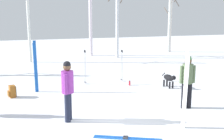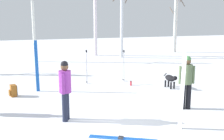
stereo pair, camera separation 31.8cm
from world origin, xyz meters
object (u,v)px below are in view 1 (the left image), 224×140
(person_2, at_px, (68,87))
(ski_poles_1, at_px, (122,65))
(birch_tree_4, at_px, (170,16))
(birch_tree_5, at_px, (171,4))
(birch_tree_1, at_px, (28,15))
(ski_poles_0, at_px, (85,66))
(dog, at_px, (169,78))
(ski_pair_planted_1, at_px, (185,91))
(birch_tree_3, at_px, (117,15))
(ski_pair_lying_0, at_px, (127,138))
(person_1, at_px, (187,78))
(ski_pair_planted_0, at_px, (36,67))
(backpack_0, at_px, (12,92))
(birch_tree_2, at_px, (90,9))
(water_bottle_0, at_px, (130,83))

(person_2, height_order, ski_poles_1, person_2)
(birch_tree_4, height_order, birch_tree_5, birch_tree_5)
(birch_tree_1, distance_m, birch_tree_4, 11.34)
(ski_poles_0, bearing_deg, dog, -30.17)
(ski_poles_0, relative_size, ski_poles_1, 1.04)
(ski_pair_planted_1, distance_m, birch_tree_3, 13.15)
(ski_pair_lying_0, bearing_deg, birch_tree_3, 70.05)
(person_1, distance_m, ski_pair_planted_0, 5.70)
(birch_tree_3, bearing_deg, dog, -96.92)
(backpack_0, bearing_deg, ski_pair_planted_0, 27.54)
(ski_pair_planted_0, relative_size, birch_tree_1, 0.35)
(birch_tree_4, bearing_deg, birch_tree_3, -163.04)
(person_2, bearing_deg, birch_tree_2, 71.72)
(person_1, height_order, birch_tree_5, birch_tree_5)
(ski_poles_0, height_order, birch_tree_4, birch_tree_4)
(ski_pair_lying_0, relative_size, birch_tree_1, 0.27)
(ski_pair_planted_1, height_order, backpack_0, ski_pair_planted_1)
(birch_tree_3, distance_m, birch_tree_5, 5.62)
(birch_tree_2, height_order, birch_tree_3, birch_tree_2)
(person_2, bearing_deg, birch_tree_1, 91.52)
(ski_pair_planted_0, height_order, birch_tree_2, birch_tree_2)
(ski_pair_planted_1, distance_m, ski_pair_lying_0, 1.95)
(person_2, xyz_separation_m, birch_tree_5, (11.04, 12.73, 2.94))
(dog, xyz_separation_m, water_bottle_0, (-1.39, 0.91, -0.29))
(ski_pair_planted_0, height_order, birch_tree_5, birch_tree_5)
(dog, distance_m, ski_pair_lying_0, 5.35)
(person_1, relative_size, ski_pair_lying_0, 1.11)
(ski_pair_planted_1, relative_size, birch_tree_3, 0.35)
(person_1, distance_m, water_bottle_0, 3.54)
(person_2, height_order, ski_pair_planted_0, ski_pair_planted_0)
(birch_tree_5, bearing_deg, ski_pair_lying_0, -124.61)
(person_1, height_order, ski_poles_1, person_1)
(ski_pair_lying_0, relative_size, birch_tree_4, 0.28)
(dog, height_order, ski_poles_1, ski_poles_1)
(dog, distance_m, water_bottle_0, 1.68)
(water_bottle_0, bearing_deg, person_2, -135.61)
(birch_tree_4, bearing_deg, birch_tree_5, 27.18)
(person_2, bearing_deg, dog, 26.28)
(water_bottle_0, height_order, birch_tree_3, birch_tree_3)
(dog, bearing_deg, birch_tree_5, 58.58)
(ski_pair_planted_1, relative_size, birch_tree_4, 0.37)
(person_2, bearing_deg, birch_tree_5, 49.07)
(ski_pair_planted_0, distance_m, birch_tree_5, 15.12)
(dog, relative_size, ski_pair_planted_0, 0.44)
(ski_poles_1, bearing_deg, ski_pair_planted_0, -171.52)
(ski_pair_lying_0, xyz_separation_m, ski_poles_0, (0.45, 5.78, 0.78))
(ski_pair_planted_0, relative_size, backpack_0, 4.58)
(birch_tree_5, bearing_deg, ski_pair_planted_0, -141.49)
(person_2, bearing_deg, birch_tree_4, 49.21)
(birch_tree_1, bearing_deg, water_bottle_0, -65.77)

